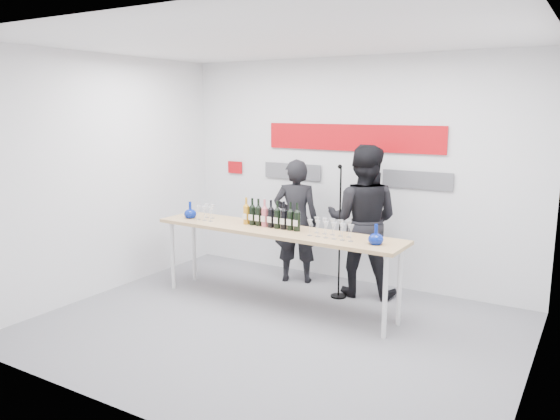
{
  "coord_description": "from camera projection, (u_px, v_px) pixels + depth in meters",
  "views": [
    {
      "loc": [
        2.92,
        -4.72,
        2.35
      ],
      "look_at": [
        -0.35,
        0.71,
        1.15
      ],
      "focal_mm": 35.0,
      "sensor_mm": 36.0,
      "label": 1
    }
  ],
  "objects": [
    {
      "name": "ground",
      "position": [
        274.0,
        328.0,
        5.89
      ],
      "size": [
        5.0,
        5.0,
        0.0
      ],
      "primitive_type": "plane",
      "color": "slate",
      "rests_on": "ground"
    },
    {
      "name": "back_wall",
      "position": [
        352.0,
        171.0,
        7.3
      ],
      "size": [
        5.0,
        0.04,
        3.0
      ],
      "primitive_type": "cube",
      "color": "silver",
      "rests_on": "ground"
    },
    {
      "name": "signage",
      "position": [
        348.0,
        148.0,
        7.24
      ],
      "size": [
        3.38,
        0.02,
        0.79
      ],
      "color": "#B1070E",
      "rests_on": "back_wall"
    },
    {
      "name": "tasting_table",
      "position": [
        276.0,
        235.0,
        6.42
      ],
      "size": [
        3.15,
        0.7,
        0.94
      ],
      "rotation": [
        0.0,
        0.0,
        -0.02
      ],
      "color": "tan",
      "rests_on": "ground"
    },
    {
      "name": "wine_bottles",
      "position": [
        271.0,
        214.0,
        6.45
      ],
      "size": [
        0.8,
        0.09,
        0.33
      ],
      "rotation": [
        0.0,
        0.0,
        -0.02
      ],
      "color": "#BF7F19",
      "rests_on": "tasting_table"
    },
    {
      "name": "decanter_left",
      "position": [
        190.0,
        210.0,
        7.01
      ],
      "size": [
        0.16,
        0.16,
        0.21
      ],
      "primitive_type": null,
      "color": "navy",
      "rests_on": "tasting_table"
    },
    {
      "name": "decanter_right",
      "position": [
        376.0,
        234.0,
        5.67
      ],
      "size": [
        0.16,
        0.16,
        0.21
      ],
      "primitive_type": null,
      "color": "navy",
      "rests_on": "tasting_table"
    },
    {
      "name": "glasses_left",
      "position": [
        206.0,
        212.0,
        6.92
      ],
      "size": [
        0.26,
        0.23,
        0.18
      ],
      "color": "silver",
      "rests_on": "tasting_table"
    },
    {
      "name": "glasses_right",
      "position": [
        331.0,
        229.0,
        5.99
      ],
      "size": [
        0.56,
        0.24,
        0.18
      ],
      "color": "silver",
      "rests_on": "tasting_table"
    },
    {
      "name": "presenter_left",
      "position": [
        296.0,
        221.0,
        7.34
      ],
      "size": [
        0.71,
        0.59,
        1.67
      ],
      "primitive_type": "imported",
      "rotation": [
        0.0,
        0.0,
        3.51
      ],
      "color": "black",
      "rests_on": "ground"
    },
    {
      "name": "presenter_right",
      "position": [
        363.0,
        221.0,
        6.8
      ],
      "size": [
        1.05,
        0.89,
        1.9
      ],
      "primitive_type": "imported",
      "rotation": [
        0.0,
        0.0,
        3.35
      ],
      "color": "black",
      "rests_on": "ground"
    },
    {
      "name": "mic_stand",
      "position": [
        339.0,
        258.0,
        6.76
      ],
      "size": [
        0.2,
        0.2,
        1.67
      ],
      "rotation": [
        0.0,
        0.0,
        -0.19
      ],
      "color": "black",
      "rests_on": "ground"
    }
  ]
}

